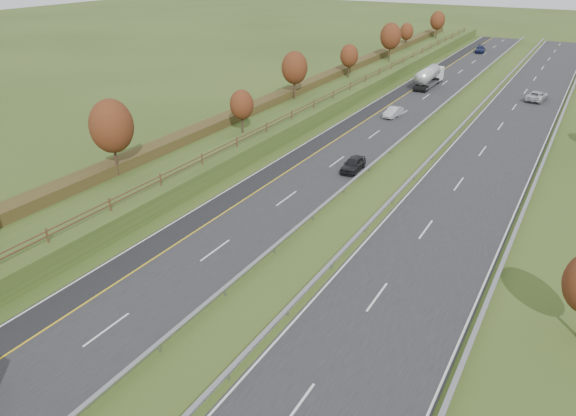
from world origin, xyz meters
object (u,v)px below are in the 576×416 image
object	(u,v)px
road_tanker	(429,76)
car_small_far	(480,49)
car_dark_near	(353,164)
car_oncoming	(537,96)
car_silver_mid	(393,112)

from	to	relation	value
road_tanker	car_small_far	xyz separation A→B (m)	(0.52, 41.41, -1.07)
car_dark_near	car_oncoming	distance (m)	45.77
car_dark_near	car_oncoming	world-z (taller)	car_oncoming
car_oncoming	car_silver_mid	bearing A→B (deg)	56.63
road_tanker	car_small_far	distance (m)	41.42
road_tanker	car_silver_mid	bearing A→B (deg)	-86.91
car_small_far	car_oncoming	size ratio (longest dim) A/B	0.91
car_small_far	car_oncoming	xyz separation A→B (m)	(17.84, -43.31, 0.04)
road_tanker	car_small_far	world-z (taller)	road_tanker
road_tanker	car_silver_mid	size ratio (longest dim) A/B	2.59
car_silver_mid	car_small_far	world-z (taller)	car_small_far
road_tanker	car_dark_near	bearing A→B (deg)	-84.15
road_tanker	car_oncoming	xyz separation A→B (m)	(18.35, -1.90, -1.04)
road_tanker	car_silver_mid	distance (m)	22.37
car_silver_mid	car_small_far	bearing A→B (deg)	96.75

